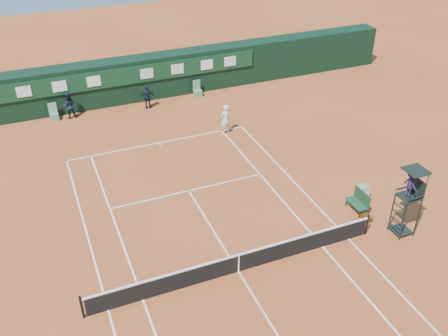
{
  "coord_description": "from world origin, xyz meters",
  "views": [
    {
      "loc": [
        -6.42,
        -13.98,
        14.91
      ],
      "look_at": [
        1.82,
        6.0,
        1.2
      ],
      "focal_mm": 40.0,
      "sensor_mm": 36.0,
      "label": 1
    }
  ],
  "objects_px": {
    "umpire_chair": "(411,189)",
    "cooler": "(362,192)",
    "tennis_net": "(239,262)",
    "player_bench": "(359,201)",
    "player": "(225,119)"
  },
  "relations": [
    {
      "from": "umpire_chair",
      "to": "tennis_net",
      "type": "bearing_deg",
      "value": 176.17
    },
    {
      "from": "umpire_chair",
      "to": "player_bench",
      "type": "relative_size",
      "value": 2.85
    },
    {
      "from": "player_bench",
      "to": "tennis_net",
      "type": "bearing_deg",
      "value": -167.12
    },
    {
      "from": "cooler",
      "to": "player_bench",
      "type": "bearing_deg",
      "value": -134.33
    },
    {
      "from": "umpire_chair",
      "to": "cooler",
      "type": "relative_size",
      "value": 5.3
    },
    {
      "from": "player_bench",
      "to": "player",
      "type": "xyz_separation_m",
      "value": [
        -2.95,
        9.86,
        0.37
      ]
    },
    {
      "from": "player_bench",
      "to": "player",
      "type": "distance_m",
      "value": 10.3
    },
    {
      "from": "player_bench",
      "to": "cooler",
      "type": "height_order",
      "value": "player_bench"
    },
    {
      "from": "umpire_chair",
      "to": "cooler",
      "type": "distance_m",
      "value": 3.71
    },
    {
      "from": "tennis_net",
      "to": "umpire_chair",
      "type": "relative_size",
      "value": 3.77
    },
    {
      "from": "tennis_net",
      "to": "player_bench",
      "type": "bearing_deg",
      "value": 12.88
    },
    {
      "from": "player_bench",
      "to": "cooler",
      "type": "bearing_deg",
      "value": 45.67
    },
    {
      "from": "player_bench",
      "to": "cooler",
      "type": "xyz_separation_m",
      "value": [
        0.86,
        0.88,
        -0.27
      ]
    },
    {
      "from": "umpire_chair",
      "to": "cooler",
      "type": "height_order",
      "value": "umpire_chair"
    },
    {
      "from": "tennis_net",
      "to": "cooler",
      "type": "xyz_separation_m",
      "value": [
        7.99,
        2.51,
        -0.18
      ]
    }
  ]
}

